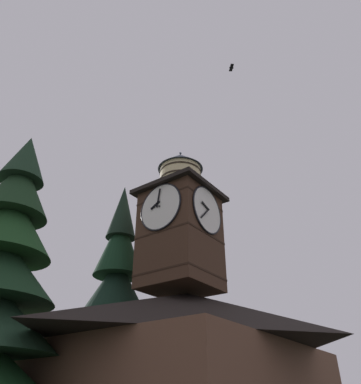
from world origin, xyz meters
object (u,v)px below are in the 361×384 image
(moon, at_px, (73,318))
(flying_bird_high, at_px, (231,68))
(building_main, at_px, (188,367))
(clock_tower, at_px, (180,223))
(pine_tree_behind, at_px, (113,326))

(moon, xyz_separation_m, flying_bird_high, (21.26, 37.67, 5.38))
(building_main, xyz_separation_m, moon, (-17.86, -32.22, 8.90))
(building_main, xyz_separation_m, flying_bird_high, (3.40, 5.45, 14.28))
(moon, bearing_deg, building_main, 61.00)
(clock_tower, xyz_separation_m, pine_tree_behind, (0.39, -4.45, -5.29))
(moon, bearing_deg, pine_tree_behind, 55.79)
(pine_tree_behind, height_order, moon, pine_tree_behind)
(clock_tower, xyz_separation_m, moon, (-18.47, -32.19, 1.34))
(flying_bird_high, bearing_deg, clock_tower, -116.95)
(building_main, xyz_separation_m, pine_tree_behind, (1.00, -4.48, 2.27))
(clock_tower, bearing_deg, pine_tree_behind, -85.00)
(pine_tree_behind, bearing_deg, building_main, 102.58)
(building_main, distance_m, flying_bird_high, 15.66)
(pine_tree_behind, bearing_deg, clock_tower, 95.00)
(moon, distance_m, flying_bird_high, 43.59)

